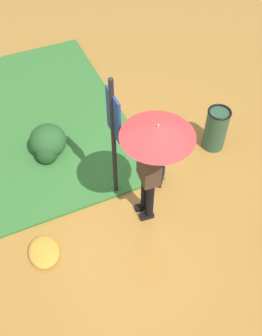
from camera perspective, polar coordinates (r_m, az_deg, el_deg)
The scene contains 8 objects.
ground_plane at distance 6.31m, azimuth 0.37°, elevation -5.42°, with size 18.00×18.00×0.00m, color #B27A33.
grass_verge at distance 7.86m, azimuth -16.48°, elevation 6.31°, with size 4.80×4.00×0.05m.
person_with_umbrella at distance 4.97m, azimuth 3.38°, elevation 2.82°, with size 0.96×0.96×2.04m.
info_sign_post at distance 5.39m, azimuth -2.58°, elevation 5.82°, with size 0.44×0.07×2.30m.
handbag at distance 6.52m, azimuth 4.20°, elevation -1.19°, with size 0.32×0.30×0.37m.
trash_bin at distance 7.03m, azimuth 12.51°, elevation 5.70°, with size 0.42×0.42×0.83m.
shrub_cluster at distance 6.98m, azimuth -12.28°, elevation 3.63°, with size 0.72×0.65×0.59m.
leaf_pile_by_bench at distance 5.93m, azimuth -12.83°, elevation -12.03°, with size 0.57×0.45×0.12m.
Camera 1 is at (3.28, -1.51, 5.17)m, focal length 40.98 mm.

